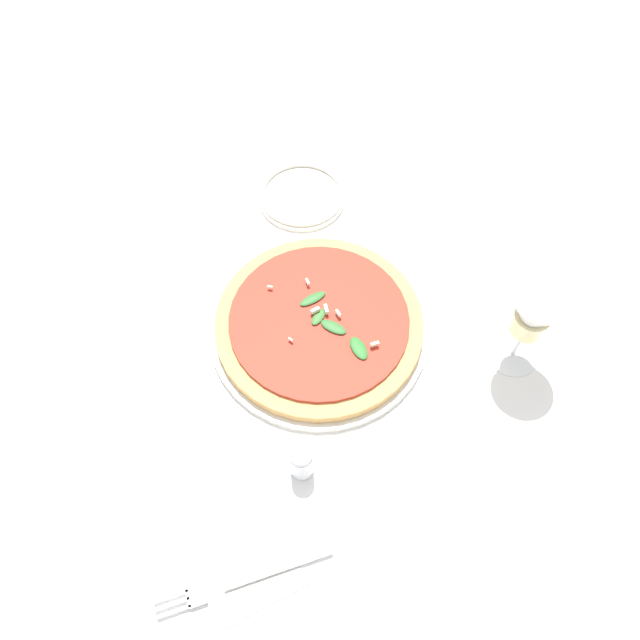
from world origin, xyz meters
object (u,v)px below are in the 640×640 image
Objects in this scene: pizza_arugula_main at (320,324)px; wine_glass at (534,315)px; fork at (246,579)px; side_plate_white at (302,196)px; shaker_pepper at (302,461)px.

wine_glass is at bearing 139.58° from pizza_arugula_main.
fork is 1.47× the size of side_plate_white.
fork is at bearing 7.61° from wine_glass.
pizza_arugula_main is 2.03× the size of wine_glass.
shaker_pepper is (0.14, 0.17, 0.02)m from pizza_arugula_main.
wine_glass is at bearing -158.37° from fork.
wine_glass is 0.74× the size of fork.
wine_glass is 2.48× the size of shaker_pepper.
wine_glass reaches higher than shaker_pepper.
wine_glass reaches higher than side_plate_white.
wine_glass is 0.46m from side_plate_white.
side_plate_white is at bearing -121.38° from shaker_pepper.
pizza_arugula_main is 1.50× the size of fork.
side_plate_white is (-0.12, -0.25, -0.01)m from pizza_arugula_main.
side_plate_white is at bearing -76.22° from wine_glass.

